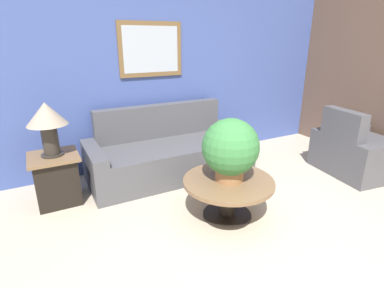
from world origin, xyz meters
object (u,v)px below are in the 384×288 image
(side_table, at_px, (57,178))
(potted_plant_on_table, at_px, (230,149))
(table_lamp, at_px, (47,119))
(couch_main, at_px, (170,154))
(armchair, at_px, (359,153))
(coffee_table, at_px, (228,190))

(side_table, relative_size, potted_plant_on_table, 0.90)
(side_table, distance_m, table_lamp, 0.70)
(couch_main, relative_size, armchair, 2.00)
(side_table, bearing_deg, armchair, -15.88)
(side_table, bearing_deg, table_lamp, 0.00)
(side_table, height_order, table_lamp, table_lamp)
(potted_plant_on_table, bearing_deg, coffee_table, -151.76)
(couch_main, bearing_deg, side_table, -175.80)
(armchair, distance_m, table_lamp, 4.07)
(armchair, relative_size, coffee_table, 1.18)
(table_lamp, relative_size, potted_plant_on_table, 0.92)
(coffee_table, distance_m, table_lamp, 2.08)
(couch_main, distance_m, armchair, 2.67)
(coffee_table, relative_size, table_lamp, 1.58)
(table_lamp, bearing_deg, couch_main, 4.20)
(couch_main, relative_size, potted_plant_on_table, 3.46)
(couch_main, bearing_deg, potted_plant_on_table, -85.59)
(couch_main, relative_size, side_table, 3.85)
(coffee_table, relative_size, side_table, 1.63)
(coffee_table, bearing_deg, potted_plant_on_table, 28.24)
(couch_main, xyz_separation_m, potted_plant_on_table, (0.10, -1.29, 0.48))
(coffee_table, xyz_separation_m, table_lamp, (-1.56, 1.19, 0.68))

